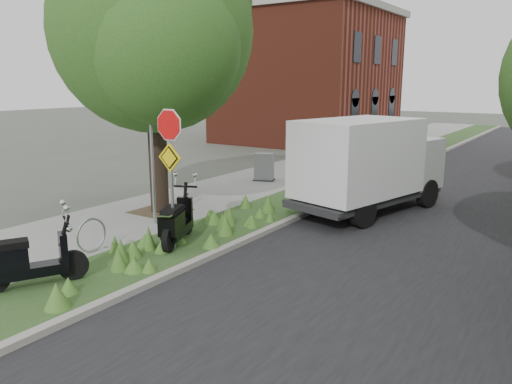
{
  "coord_description": "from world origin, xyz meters",
  "views": [
    {
      "loc": [
        6.07,
        -7.21,
        3.76
      ],
      "look_at": [
        -0.14,
        2.02,
        1.3
      ],
      "focal_mm": 35.0,
      "sensor_mm": 36.0,
      "label": 1
    }
  ],
  "objects_px": {
    "scooter_far": "(21,265)",
    "utility_cabinet": "(264,167)",
    "scooter_near": "(175,226)",
    "box_truck": "(368,161)",
    "sign_assembly": "(170,150)"
  },
  "relations": [
    {
      "from": "sign_assembly",
      "to": "utility_cabinet",
      "type": "bearing_deg",
      "value": 108.73
    },
    {
      "from": "scooter_far",
      "to": "sign_assembly",
      "type": "bearing_deg",
      "value": 76.97
    },
    {
      "from": "scooter_far",
      "to": "utility_cabinet",
      "type": "relative_size",
      "value": 1.68
    },
    {
      "from": "sign_assembly",
      "to": "scooter_near",
      "type": "bearing_deg",
      "value": 119.95
    },
    {
      "from": "scooter_far",
      "to": "utility_cabinet",
      "type": "bearing_deg",
      "value": 99.91
    },
    {
      "from": "sign_assembly",
      "to": "box_truck",
      "type": "height_order",
      "value": "sign_assembly"
    },
    {
      "from": "scooter_near",
      "to": "scooter_far",
      "type": "distance_m",
      "value": 3.39
    },
    {
      "from": "scooter_far",
      "to": "utility_cabinet",
      "type": "xyz_separation_m",
      "value": [
        -1.91,
        10.92,
        0.06
      ]
    },
    {
      "from": "scooter_near",
      "to": "sign_assembly",
      "type": "bearing_deg",
      "value": -60.05
    },
    {
      "from": "sign_assembly",
      "to": "scooter_far",
      "type": "height_order",
      "value": "sign_assembly"
    },
    {
      "from": "box_truck",
      "to": "utility_cabinet",
      "type": "height_order",
      "value": "box_truck"
    },
    {
      "from": "scooter_near",
      "to": "box_truck",
      "type": "bearing_deg",
      "value": 67.77
    },
    {
      "from": "scooter_near",
      "to": "scooter_far",
      "type": "relative_size",
      "value": 1.06
    },
    {
      "from": "scooter_near",
      "to": "box_truck",
      "type": "relative_size",
      "value": 0.33
    },
    {
      "from": "box_truck",
      "to": "sign_assembly",
      "type": "bearing_deg",
      "value": -110.63
    }
  ]
}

